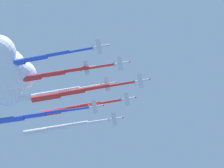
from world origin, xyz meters
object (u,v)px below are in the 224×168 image
object	(u,v)px
jet_port_inner	(69,109)
jet_trail_port	(21,79)
jet_starboard_inner	(50,74)
jet_starboard_mid	(55,128)
jet_lead	(70,93)
jet_starboard_outer	(32,116)
jet_port_mid	(46,94)
jet_port_outer	(34,59)

from	to	relation	value
jet_port_inner	jet_trail_port	distance (m)	33.70
jet_starboard_inner	jet_starboard_mid	world-z (taller)	jet_starboard_mid
jet_lead	jet_starboard_mid	bearing A→B (deg)	11.06
jet_starboard_outer	jet_trail_port	distance (m)	24.22
jet_starboard_inner	jet_trail_port	xyz separation A→B (m)	(6.53, 16.52, 1.36)
jet_port_mid	jet_port_outer	world-z (taller)	jet_port_mid
jet_port_mid	jet_starboard_outer	distance (m)	16.31
jet_port_inner	jet_port_outer	distance (m)	38.27
jet_starboard_mid	jet_port_outer	size ratio (longest dim) A/B	1.00
jet_trail_port	jet_starboard_inner	bearing A→B (deg)	-111.57
jet_port_mid	jet_starboard_inner	bearing A→B (deg)	-176.31
jet_starboard_inner	jet_starboard_mid	bearing A→B (deg)	-11.08
jet_lead	jet_port_inner	xyz separation A→B (m)	(12.66, -0.88, 3.11)
jet_starboard_outer	jet_trail_port	world-z (taller)	jet_trail_port
jet_lead	jet_port_mid	world-z (taller)	jet_port_mid
jet_port_mid	jet_port_inner	bearing A→B (deg)	-61.29
jet_starboard_mid	jet_trail_port	xyz separation A→B (m)	(-30.30, 23.73, 0.30)
jet_starboard_inner	jet_port_outer	world-z (taller)	jet_starboard_inner
jet_lead	jet_starboard_mid	xyz separation A→B (m)	(27.63, 5.40, 2.50)
jet_starboard_inner	jet_port_outer	bearing A→B (deg)	129.79
jet_port_mid	jet_starboard_mid	bearing A→B (deg)	-19.54
jet_port_inner	jet_starboard_outer	world-z (taller)	jet_port_inner
jet_port_outer	jet_trail_port	xyz separation A→B (m)	(14.84, 6.56, 1.90)
jet_starboard_mid	jet_starboard_outer	world-z (taller)	jet_starboard_mid
jet_port_inner	jet_starboard_inner	bearing A→B (deg)	148.32
jet_lead	jet_port_inner	bearing A→B (deg)	-3.98
jet_port_outer	jet_starboard_outer	size ratio (longest dim) A/B	0.98
jet_port_inner	jet_starboard_inner	distance (m)	25.74
jet_lead	jet_trail_port	xyz separation A→B (m)	(-2.67, 29.13, 2.80)
jet_lead	jet_starboard_mid	distance (m)	28.27
jet_port_outer	jet_trail_port	size ratio (longest dim) A/B	0.96
jet_starboard_inner	jet_starboard_outer	distance (m)	29.69
jet_lead	jet_starboard_outer	world-z (taller)	jet_lead
jet_port_outer	jet_port_mid	bearing A→B (deg)	-22.14
jet_starboard_outer	jet_starboard_mid	bearing A→B (deg)	-60.82
jet_port_inner	jet_starboard_mid	distance (m)	16.25
jet_trail_port	jet_starboard_mid	bearing A→B (deg)	-38.07
jet_trail_port	jet_port_inner	bearing A→B (deg)	-62.95
jet_port_outer	jet_starboard_inner	bearing A→B (deg)	-50.21
jet_lead	jet_port_outer	xyz separation A→B (m)	(-17.50, 22.58, 0.89)
jet_lead	jet_port_mid	distance (m)	14.57
jet_lead	jet_port_outer	world-z (taller)	jet_port_outer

